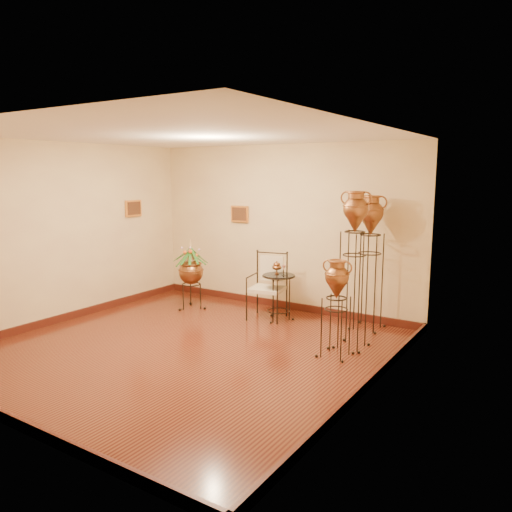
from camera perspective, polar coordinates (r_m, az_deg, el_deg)
The scene contains 8 objects.
ground at distance 6.86m, azimuth -7.80°, elevation -10.44°, with size 5.00×5.00×0.00m, color brown.
room_shell at distance 6.49m, azimuth -8.15°, elevation 4.14°, with size 5.02×5.02×2.81m.
amphora_tall at distance 6.69m, azimuth 11.11°, elevation -1.40°, with size 0.51×0.51×2.12m.
amphora_mid at distance 7.57m, azimuth 12.82°, elevation -0.64°, with size 0.47×0.47×2.03m.
amphora_short at distance 6.43m, azimuth 9.15°, elevation -5.88°, with size 0.48×0.48×1.28m.
planter_urn at distance 8.64m, azimuth -7.45°, elevation -1.49°, with size 0.74×0.74×1.24m.
armchair at distance 8.00m, azimuth 1.26°, elevation -3.49°, with size 0.69×0.66×1.06m.
side_table at distance 7.96m, azimuth 2.59°, elevation -4.64°, with size 0.66×0.66×0.93m.
Camera 1 is at (4.24, -4.87, 2.32)m, focal length 35.00 mm.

